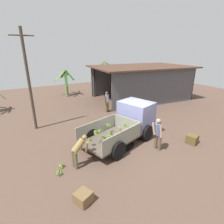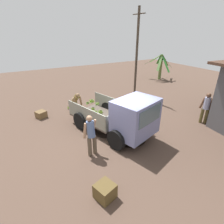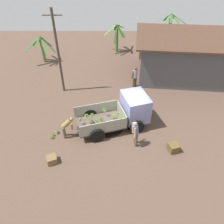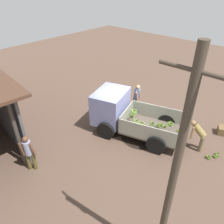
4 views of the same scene
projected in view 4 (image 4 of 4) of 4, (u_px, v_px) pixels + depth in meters
The scene contains 13 objects.
ground at pixel (128, 127), 11.09m from camera, with size 36.00×36.00×0.00m, color brown.
mud_patch_0 at pixel (115, 128), 11.00m from camera, with size 1.45×1.45×0.01m, color black.
mud_patch_1 at pixel (142, 136), 10.47m from camera, with size 2.05×2.05×0.01m, color black.
cargo_truck at pixel (119, 111), 10.43m from camera, with size 4.58×3.00×1.95m.
utility_pole at pixel (172, 183), 4.40m from camera, with size 1.23×0.16×5.86m.
person_foreground_visitor at pixel (137, 97), 11.80m from camera, with size 0.42×0.63×1.65m.
person_worker_loading at pixel (199, 134), 9.31m from camera, with size 0.74×0.60×1.36m.
person_bystander_near_shed at pixel (29, 152), 8.22m from camera, with size 0.53×0.49×1.63m.
banana_bunch_on_ground_0 at pixel (218, 153), 9.28m from camera, with size 0.22×0.24×0.20m.
banana_bunch_on_ground_1 at pixel (216, 156), 9.19m from camera, with size 0.19×0.19×0.16m.
banana_bunch_on_ground_2 at pixel (209, 157), 9.13m from camera, with size 0.23×0.24×0.19m.
wooden_crate_0 at pixel (223, 130), 10.51m from camera, with size 0.49×0.49×0.37m, color brown.
wooden_crate_1 at pixel (114, 94), 13.61m from camera, with size 0.52×0.52×0.47m, color brown.
Camera 4 is at (-5.40, 7.19, 6.59)m, focal length 35.00 mm.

